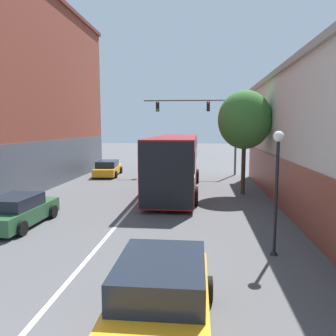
% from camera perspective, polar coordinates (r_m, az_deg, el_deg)
% --- Properties ---
extents(lane_center_line, '(0.14, 41.31, 0.01)m').
position_cam_1_polar(lane_center_line, '(18.33, -5.27, -5.69)').
color(lane_center_line, silver).
rests_on(lane_center_line, ground_plane).
extents(bus, '(2.96, 11.37, 3.49)m').
position_cam_1_polar(bus, '(20.49, 1.27, 1.23)').
color(bus, maroon).
rests_on(bus, ground_plane).
extents(hatchback_foreground, '(2.20, 4.50, 1.43)m').
position_cam_1_polar(hatchback_foreground, '(6.94, -1.40, -22.07)').
color(hatchback_foreground, orange).
rests_on(hatchback_foreground, ground_plane).
extents(parked_car_left_near, '(2.31, 4.69, 1.28)m').
position_cam_1_polar(parked_car_left_near, '(28.06, -10.44, -0.07)').
color(parked_car_left_near, orange).
rests_on(parked_car_left_near, ground_plane).
extents(parked_car_left_mid, '(1.99, 4.04, 1.29)m').
position_cam_1_polar(parked_car_left_mid, '(14.95, -24.65, -6.86)').
color(parked_car_left_mid, '#285633').
rests_on(parked_car_left_mid, ground_plane).
extents(traffic_signal_gantry, '(7.92, 0.36, 6.61)m').
position_cam_1_polar(traffic_signal_gantry, '(28.21, 7.08, 8.54)').
color(traffic_signal_gantry, '#514C47').
rests_on(traffic_signal_gantry, ground_plane).
extents(street_lamp, '(0.33, 0.33, 3.95)m').
position_cam_1_polar(street_lamp, '(10.74, 18.41, -2.17)').
color(street_lamp, black).
rests_on(street_lamp, ground_plane).
extents(street_tree_near, '(3.17, 2.85, 6.23)m').
position_cam_1_polar(street_tree_near, '(20.18, 13.21, 8.11)').
color(street_tree_near, '#3D2D1E').
rests_on(street_tree_near, ground_plane).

